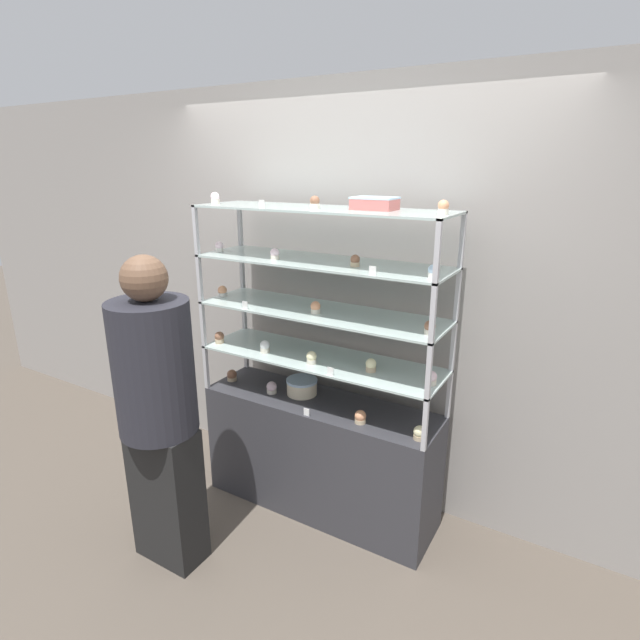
% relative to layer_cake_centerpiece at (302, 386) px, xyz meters
% --- Properties ---
extents(ground_plane, '(20.00, 20.00, 0.00)m').
position_rel_layer_cake_centerpiece_xyz_m(ground_plane, '(0.15, -0.03, -0.79)').
color(ground_plane, brown).
extents(back_wall, '(8.00, 0.05, 2.60)m').
position_rel_layer_cake_centerpiece_xyz_m(back_wall, '(0.15, 0.33, 0.51)').
color(back_wall, gray).
rests_on(back_wall, ground_plane).
extents(display_base, '(1.47, 0.43, 0.74)m').
position_rel_layer_cake_centerpiece_xyz_m(display_base, '(0.15, -0.03, -0.42)').
color(display_base, '#333338').
rests_on(display_base, ground_plane).
extents(display_riser_lower, '(1.47, 0.43, 0.29)m').
position_rel_layer_cake_centerpiece_xyz_m(display_riser_lower, '(0.15, -0.03, 0.22)').
color(display_riser_lower, '#B7B7BC').
rests_on(display_riser_lower, display_base).
extents(display_riser_middle, '(1.47, 0.43, 0.29)m').
position_rel_layer_cake_centerpiece_xyz_m(display_riser_middle, '(0.15, -0.03, 0.51)').
color(display_riser_middle, '#B7B7BC').
rests_on(display_riser_middle, display_riser_lower).
extents(display_riser_upper, '(1.47, 0.43, 0.29)m').
position_rel_layer_cake_centerpiece_xyz_m(display_riser_upper, '(0.15, -0.03, 0.80)').
color(display_riser_upper, '#B7B7BC').
rests_on(display_riser_upper, display_riser_middle).
extents(display_riser_top, '(1.47, 0.43, 0.29)m').
position_rel_layer_cake_centerpiece_xyz_m(display_riser_top, '(0.15, -0.03, 1.08)').
color(display_riser_top, '#B7B7BC').
rests_on(display_riser_top, display_riser_upper).
extents(layer_cake_centerpiece, '(0.19, 0.19, 0.10)m').
position_rel_layer_cake_centerpiece_xyz_m(layer_cake_centerpiece, '(0.00, 0.00, 0.00)').
color(layer_cake_centerpiece, beige).
rests_on(layer_cake_centerpiece, display_base).
extents(sheet_cake_frosted, '(0.22, 0.15, 0.06)m').
position_rel_layer_cake_centerpiece_xyz_m(sheet_cake_frosted, '(0.46, 0.00, 1.13)').
color(sheet_cake_frosted, '#C66660').
rests_on(sheet_cake_frosted, display_riser_top).
extents(cupcake_0, '(0.06, 0.06, 0.08)m').
position_rel_layer_cake_centerpiece_xyz_m(cupcake_0, '(-0.51, -0.07, -0.02)').
color(cupcake_0, '#CCB28C').
rests_on(cupcake_0, display_base).
extents(cupcake_1, '(0.06, 0.06, 0.08)m').
position_rel_layer_cake_centerpiece_xyz_m(cupcake_1, '(-0.17, -0.08, -0.02)').
color(cupcake_1, beige).
rests_on(cupcake_1, display_base).
extents(cupcake_2, '(0.06, 0.06, 0.08)m').
position_rel_layer_cake_centerpiece_xyz_m(cupcake_2, '(0.48, -0.14, -0.02)').
color(cupcake_2, '#CCB28C').
rests_on(cupcake_2, display_base).
extents(cupcake_3, '(0.06, 0.06, 0.08)m').
position_rel_layer_cake_centerpiece_xyz_m(cupcake_3, '(0.82, -0.14, -0.02)').
color(cupcake_3, '#CCB28C').
rests_on(cupcake_3, display_base).
extents(price_tag_0, '(0.04, 0.00, 0.04)m').
position_rel_layer_cake_centerpiece_xyz_m(price_tag_0, '(0.18, -0.23, -0.03)').
color(price_tag_0, white).
rests_on(price_tag_0, display_base).
extents(cupcake_4, '(0.06, 0.06, 0.07)m').
position_rel_layer_cake_centerpiece_xyz_m(cupcake_4, '(-0.53, -0.14, 0.27)').
color(cupcake_4, '#CCB28C').
rests_on(cupcake_4, display_riser_lower).
extents(cupcake_5, '(0.06, 0.06, 0.07)m').
position_rel_layer_cake_centerpiece_xyz_m(cupcake_5, '(-0.18, -0.13, 0.27)').
color(cupcake_5, beige).
rests_on(cupcake_5, display_riser_lower).
extents(cupcake_6, '(0.06, 0.06, 0.07)m').
position_rel_layer_cake_centerpiece_xyz_m(cupcake_6, '(0.16, -0.14, 0.27)').
color(cupcake_6, beige).
rests_on(cupcake_6, display_riser_lower).
extents(cupcake_7, '(0.06, 0.06, 0.07)m').
position_rel_layer_cake_centerpiece_xyz_m(cupcake_7, '(0.50, -0.07, 0.27)').
color(cupcake_7, '#CCB28C').
rests_on(cupcake_7, display_riser_lower).
extents(cupcake_8, '(0.06, 0.06, 0.07)m').
position_rel_layer_cake_centerpiece_xyz_m(cupcake_8, '(0.84, -0.07, 0.27)').
color(cupcake_8, beige).
rests_on(cupcake_8, display_riser_lower).
extents(price_tag_1, '(0.04, 0.00, 0.04)m').
position_rel_layer_cake_centerpiece_xyz_m(price_tag_1, '(0.33, -0.23, 0.26)').
color(price_tag_1, white).
rests_on(price_tag_1, display_riser_lower).
extents(cupcake_9, '(0.06, 0.06, 0.07)m').
position_rel_layer_cake_centerpiece_xyz_m(cupcake_9, '(-0.54, -0.08, 0.56)').
color(cupcake_9, white).
rests_on(cupcake_9, display_riser_middle).
extents(cupcake_10, '(0.06, 0.06, 0.07)m').
position_rel_layer_cake_centerpiece_xyz_m(cupcake_10, '(0.16, -0.09, 0.56)').
color(cupcake_10, beige).
rests_on(cupcake_10, display_riser_middle).
extents(cupcake_11, '(0.06, 0.06, 0.07)m').
position_rel_layer_cake_centerpiece_xyz_m(cupcake_11, '(0.83, -0.12, 0.56)').
color(cupcake_11, beige).
rests_on(cupcake_11, display_riser_middle).
extents(price_tag_2, '(0.04, 0.00, 0.04)m').
position_rel_layer_cake_centerpiece_xyz_m(price_tag_2, '(-0.24, -0.23, 0.55)').
color(price_tag_2, white).
rests_on(price_tag_2, display_riser_middle).
extents(cupcake_12, '(0.05, 0.05, 0.06)m').
position_rel_layer_cake_centerpiece_xyz_m(cupcake_12, '(-0.53, -0.09, 0.84)').
color(cupcake_12, white).
rests_on(cupcake_12, display_riser_upper).
extents(cupcake_13, '(0.05, 0.05, 0.06)m').
position_rel_layer_cake_centerpiece_xyz_m(cupcake_13, '(-0.09, -0.13, 0.84)').
color(cupcake_13, beige).
rests_on(cupcake_13, display_riser_upper).
extents(cupcake_14, '(0.05, 0.05, 0.06)m').
position_rel_layer_cake_centerpiece_xyz_m(cupcake_14, '(0.39, -0.08, 0.84)').
color(cupcake_14, '#CCB28C').
rests_on(cupcake_14, display_riser_upper).
extents(cupcake_15, '(0.05, 0.05, 0.06)m').
position_rel_layer_cake_centerpiece_xyz_m(cupcake_15, '(0.83, -0.13, 0.84)').
color(cupcake_15, white).
rests_on(cupcake_15, display_riser_upper).
extents(price_tag_3, '(0.04, 0.00, 0.04)m').
position_rel_layer_cake_centerpiece_xyz_m(price_tag_3, '(0.56, -0.23, 0.84)').
color(price_tag_3, white).
rests_on(price_tag_3, display_riser_upper).
extents(cupcake_16, '(0.05, 0.05, 0.07)m').
position_rel_layer_cake_centerpiece_xyz_m(cupcake_16, '(-0.52, -0.12, 1.13)').
color(cupcake_16, beige).
rests_on(cupcake_16, display_riser_top).
extents(cupcake_17, '(0.05, 0.05, 0.07)m').
position_rel_layer_cake_centerpiece_xyz_m(cupcake_17, '(0.16, -0.10, 1.13)').
color(cupcake_17, beige).
rests_on(cupcake_17, display_riser_top).
extents(cupcake_18, '(0.05, 0.05, 0.07)m').
position_rel_layer_cake_centerpiece_xyz_m(cupcake_18, '(0.84, -0.07, 1.13)').
color(cupcake_18, beige).
rests_on(cupcake_18, display_riser_top).
extents(price_tag_4, '(0.04, 0.00, 0.04)m').
position_rel_layer_cake_centerpiece_xyz_m(price_tag_4, '(-0.09, -0.23, 1.12)').
color(price_tag_4, white).
rests_on(price_tag_4, display_riser_top).
extents(customer_figure, '(0.40, 0.40, 1.71)m').
position_rel_layer_cake_centerpiece_xyz_m(customer_figure, '(-0.35, -0.82, 0.12)').
color(customer_figure, black).
rests_on(customer_figure, ground_plane).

